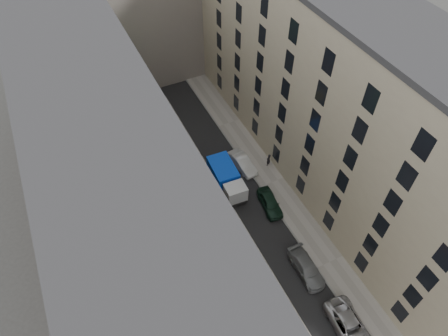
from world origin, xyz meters
TOP-DOWN VIEW (x-y plane):
  - ground at (0.00, 0.00)m, footprint 120.00×120.00m
  - road_surface at (0.00, 0.00)m, footprint 8.00×44.00m
  - sidewalk_left at (-5.50, 0.00)m, footprint 3.00×44.00m
  - sidewalk_right at (5.50, 0.00)m, footprint 3.00×44.00m
  - building_left at (-11.00, 0.00)m, footprint 8.00×44.00m
  - building_right at (11.00, 0.00)m, footprint 8.00×44.00m
  - building_endcap at (0.00, 28.00)m, footprint 18.00×12.00m
  - tarp_truck at (0.60, 1.66)m, footprint 2.63×6.03m
  - car_left_1 at (-2.80, -13.40)m, footprint 1.97×4.54m
  - car_left_2 at (-3.60, -5.87)m, footprint 2.45×5.07m
  - car_left_3 at (-2.80, -0.20)m, footprint 2.65×4.90m
  - car_left_4 at (-2.80, 5.40)m, footprint 1.71×3.95m
  - car_left_5 at (-3.60, 9.00)m, footprint 2.09×4.34m
  - car_left_6 at (-3.60, 14.60)m, footprint 2.63×5.44m
  - car_right_0 at (3.13, -17.00)m, footprint 2.93×5.58m
  - car_right_1 at (2.89, -10.80)m, footprint 2.04×4.72m
  - car_right_2 at (3.60, -2.73)m, footprint 2.21×4.38m
  - car_right_3 at (3.60, 3.60)m, footprint 1.99×4.50m
  - tree_near at (-6.30, -12.49)m, footprint 5.41×5.15m
  - tree_mid at (-6.30, 0.50)m, footprint 5.15×4.85m
  - tree_far at (-6.30, 18.75)m, footprint 6.44×6.33m
  - lamp_post at (-4.20, -5.97)m, footprint 0.36×0.36m
  - pedestrian at (6.40, 2.49)m, footprint 0.72×0.61m

SIDE VIEW (x-z plane):
  - ground at x=0.00m, z-range 0.00..0.00m
  - road_surface at x=0.00m, z-range 0.00..0.02m
  - sidewalk_left at x=-5.50m, z-range 0.00..0.15m
  - sidewalk_right at x=5.50m, z-range 0.00..0.15m
  - car_left_4 at x=-2.80m, z-range 0.00..1.33m
  - car_left_3 at x=-2.80m, z-range 0.00..1.35m
  - car_right_1 at x=2.89m, z-range 0.00..1.35m
  - car_left_5 at x=-3.60m, z-range 0.00..1.37m
  - car_left_2 at x=-3.60m, z-range 0.00..1.39m
  - car_right_2 at x=3.60m, z-range 0.00..1.43m
  - car_right_3 at x=3.60m, z-range 0.00..1.44m
  - car_left_1 at x=-2.80m, z-range 0.00..1.45m
  - car_left_6 at x=-3.60m, z-range 0.00..1.49m
  - car_right_0 at x=3.13m, z-range 0.00..1.50m
  - pedestrian at x=6.40m, z-range 0.15..1.83m
  - tarp_truck at x=0.60m, z-range 0.14..2.87m
  - lamp_post at x=-4.20m, z-range 0.89..7.05m
  - tree_near at x=-6.30m, z-range 1.40..9.53m
  - tree_mid at x=-6.30m, z-range 1.61..10.13m
  - tree_far at x=-6.30m, z-range 1.58..11.22m
  - building_endcap at x=0.00m, z-range 0.00..18.00m
  - building_left at x=-11.00m, z-range 0.00..20.00m
  - building_right at x=11.00m, z-range 0.00..20.00m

